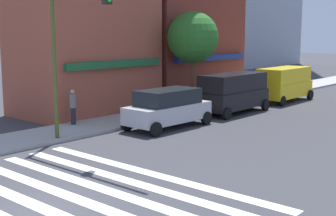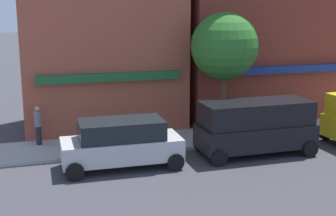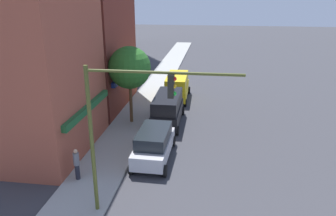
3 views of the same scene
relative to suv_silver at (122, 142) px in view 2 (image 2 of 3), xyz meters
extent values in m
cube|color=#1E592D|center=(0.33, 4.15, 1.97)|extent=(6.83, 0.30, 0.40)
cube|color=navy|center=(9.35, 4.15, 1.97)|extent=(7.71, 0.30, 0.40)
cube|color=#B7B7BC|center=(0.00, 0.00, -0.27)|extent=(4.73, 1.98, 0.85)
cube|color=black|center=(0.00, 0.00, 0.53)|extent=(3.32, 1.80, 0.75)
cylinder|color=black|center=(-1.94, 0.95, -0.69)|extent=(0.68, 0.22, 0.68)
cylinder|color=black|center=(-1.94, -0.95, -0.69)|extent=(0.68, 0.22, 0.68)
cylinder|color=black|center=(1.94, 0.95, -0.69)|extent=(0.68, 0.22, 0.68)
cylinder|color=black|center=(1.94, -0.95, -0.69)|extent=(0.68, 0.22, 0.68)
cube|color=black|center=(5.85, 0.00, -0.19)|extent=(5.02, 2.04, 1.00)
cube|color=black|center=(5.85, 0.00, 0.81)|extent=(4.76, 1.88, 1.00)
cylinder|color=black|center=(3.76, 1.00, -0.69)|extent=(0.68, 0.22, 0.68)
cylinder|color=black|center=(3.76, -1.00, -0.69)|extent=(0.68, 0.22, 0.68)
cylinder|color=black|center=(7.94, 1.00, -0.69)|extent=(0.68, 0.22, 0.68)
cylinder|color=black|center=(7.94, -1.00, -0.69)|extent=(0.68, 0.22, 0.68)
cylinder|color=black|center=(10.12, 1.00, -0.69)|extent=(0.68, 0.22, 0.68)
cylinder|color=#23232D|center=(-3.09, 3.63, -0.46)|extent=(0.26, 0.26, 0.85)
cylinder|color=slate|center=(-3.09, 3.63, 0.32)|extent=(0.32, 0.32, 0.70)
sphere|color=tan|center=(-3.09, 3.63, 0.78)|extent=(0.22, 0.22, 0.22)
cylinder|color=brown|center=(5.51, 2.80, 0.71)|extent=(0.24, 0.24, 3.19)
sphere|color=#286623|center=(5.51, 2.80, 3.42)|extent=(3.17, 3.17, 3.17)
camera|label=1|loc=(-17.34, -15.20, 3.68)|focal=50.00mm
camera|label=2|loc=(-3.30, -17.50, 5.36)|focal=50.00mm
camera|label=3|loc=(-17.74, -3.38, 8.65)|focal=35.00mm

